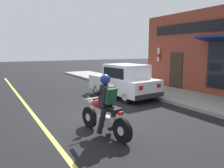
% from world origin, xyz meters
% --- Properties ---
extents(ground_plane, '(80.00, 80.00, 0.00)m').
position_xyz_m(ground_plane, '(0.00, 0.00, 0.00)').
color(ground_plane, black).
extents(sidewalk_curb, '(2.60, 22.00, 0.14)m').
position_xyz_m(sidewalk_curb, '(4.75, 3.00, 0.07)').
color(sidewalk_curb, gray).
rests_on(sidewalk_curb, ground).
extents(lane_stripe, '(0.12, 19.80, 0.01)m').
position_xyz_m(lane_stripe, '(-1.80, 3.00, 0.00)').
color(lane_stripe, '#D1C64C').
rests_on(lane_stripe, ground).
extents(motorcycle_with_rider, '(0.68, 2.01, 1.62)m').
position_xyz_m(motorcycle_with_rider, '(-0.50, -1.44, 0.68)').
color(motorcycle_with_rider, black).
rests_on(motorcycle_with_rider, ground).
extents(car_hatchback, '(1.92, 3.89, 1.57)m').
position_xyz_m(car_hatchback, '(2.53, 2.30, 0.77)').
color(car_hatchback, black).
rests_on(car_hatchback, ground).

